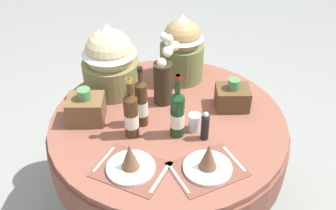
{
  "coord_description": "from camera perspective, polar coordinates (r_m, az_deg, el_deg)",
  "views": [
    {
      "loc": [
        -0.02,
        -1.78,
        2.17
      ],
      "look_at": [
        0.0,
        0.03,
        0.82
      ],
      "focal_mm": 43.38,
      "sensor_mm": 36.0,
      "label": 1
    }
  ],
  "objects": [
    {
      "name": "gift_tub_back_left",
      "position": [
        2.44,
        -8.22,
        6.73
      ],
      "size": [
        0.34,
        0.34,
        0.44
      ],
      "color": "olive",
      "rests_on": "dining_table"
    },
    {
      "name": "wine_bottle_right",
      "position": [
        2.11,
        1.32,
        -1.23
      ],
      "size": [
        0.08,
        0.08,
        0.38
      ],
      "color": "#143819",
      "rests_on": "dining_table"
    },
    {
      "name": "woven_basket_side_left",
      "position": [
        2.29,
        -11.45,
        -0.46
      ],
      "size": [
        0.2,
        0.16,
        0.21
      ],
      "color": "brown",
      "rests_on": "dining_table"
    },
    {
      "name": "flower_vase",
      "position": [
        2.33,
        -0.56,
        4.17
      ],
      "size": [
        0.15,
        0.19,
        0.44
      ],
      "color": "#332819",
      "rests_on": "dining_table"
    },
    {
      "name": "wine_bottle_centre",
      "position": [
        2.11,
        -5.2,
        -1.36
      ],
      "size": [
        0.08,
        0.08,
        0.36
      ],
      "color": "#422814",
      "rests_on": "dining_table"
    },
    {
      "name": "pepper_mill",
      "position": [
        2.13,
        5.23,
        -3.03
      ],
      "size": [
        0.04,
        0.04,
        0.17
      ],
      "color": "black",
      "rests_on": "dining_table"
    },
    {
      "name": "wine_bottle_left",
      "position": [
        2.18,
        -3.76,
        0.34
      ],
      "size": [
        0.07,
        0.07,
        0.36
      ],
      "color": "#422814",
      "rests_on": "dining_table"
    },
    {
      "name": "gift_tub_back_centre",
      "position": [
        2.54,
        1.99,
        8.37
      ],
      "size": [
        0.28,
        0.28,
        0.44
      ],
      "color": "olive",
      "rests_on": "dining_table"
    },
    {
      "name": "place_setting_right",
      "position": [
        1.98,
        5.64,
        -8.05
      ],
      "size": [
        0.42,
        0.38,
        0.16
      ],
      "color": "brown",
      "rests_on": "dining_table"
    },
    {
      "name": "tumbler_near_left",
      "position": [
        2.2,
        3.71,
        -2.43
      ],
      "size": [
        0.07,
        0.07,
        0.1
      ],
      "primitive_type": "cylinder",
      "color": "silver",
      "rests_on": "dining_table"
    },
    {
      "name": "ground",
      "position": [
        2.81,
        0.01,
        -13.93
      ],
      "size": [
        8.0,
        8.0,
        0.0
      ],
      "primitive_type": "plane",
      "color": "gray"
    },
    {
      "name": "woven_basket_side_right",
      "position": [
        2.38,
        9.04,
        1.18
      ],
      "size": [
        0.19,
        0.15,
        0.19
      ],
      "color": "brown",
      "rests_on": "dining_table"
    },
    {
      "name": "place_setting_left",
      "position": [
        1.98,
        -5.3,
        -8.06
      ],
      "size": [
        0.42,
        0.38,
        0.16
      ],
      "color": "brown",
      "rests_on": "dining_table"
    },
    {
      "name": "dining_table",
      "position": [
        2.39,
        0.01,
        -4.98
      ],
      "size": [
        1.36,
        1.36,
        0.74
      ],
      "color": "brown",
      "rests_on": "ground"
    }
  ]
}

